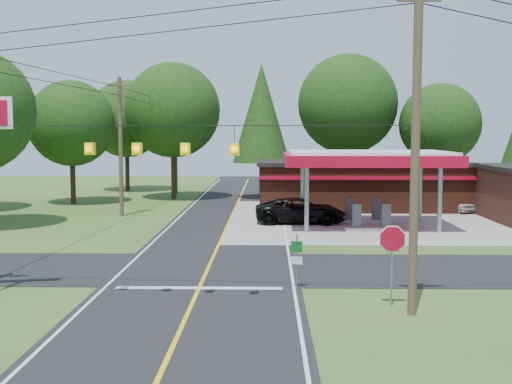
{
  "coord_description": "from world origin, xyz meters",
  "views": [
    {
      "loc": [
        2.73,
        -28.05,
        6.08
      ],
      "look_at": [
        2.0,
        7.0,
        2.8
      ],
      "focal_mm": 45.0,
      "sensor_mm": 36.0,
      "label": 1
    }
  ],
  "objects_px": {
    "gas_canopy": "(367,161)",
    "sedan_car": "(456,203)",
    "suv_car": "(300,211)",
    "octagonal_stop_sign": "(392,245)"
  },
  "relations": [
    {
      "from": "gas_canopy",
      "to": "sedan_car",
      "type": "distance_m",
      "value": 11.87
    },
    {
      "from": "gas_canopy",
      "to": "suv_car",
      "type": "bearing_deg",
      "value": 160.27
    },
    {
      "from": "suv_car",
      "to": "sedan_car",
      "type": "distance_m",
      "value": 13.81
    },
    {
      "from": "gas_canopy",
      "to": "suv_car",
      "type": "distance_m",
      "value": 5.61
    },
    {
      "from": "gas_canopy",
      "to": "suv_car",
      "type": "xyz_separation_m",
      "value": [
        -4.18,
        1.5,
        -3.43
      ]
    },
    {
      "from": "gas_canopy",
      "to": "sedan_car",
      "type": "bearing_deg",
      "value": 45.0
    },
    {
      "from": "suv_car",
      "to": "sedan_car",
      "type": "height_order",
      "value": "suv_car"
    },
    {
      "from": "gas_canopy",
      "to": "suv_car",
      "type": "relative_size",
      "value": 1.75
    },
    {
      "from": "suv_car",
      "to": "octagonal_stop_sign",
      "type": "xyz_separation_m",
      "value": [
        2.18,
        -20.51,
        1.34
      ]
    },
    {
      "from": "suv_car",
      "to": "sedan_car",
      "type": "xyz_separation_m",
      "value": [
        12.18,
        6.5,
        -0.17
      ]
    }
  ]
}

